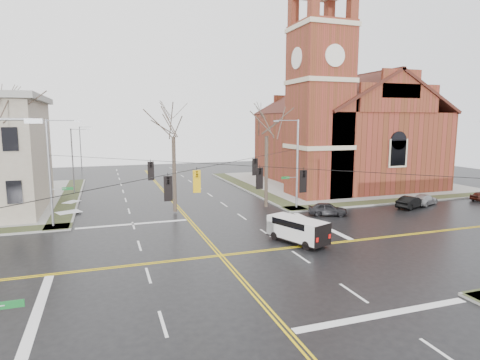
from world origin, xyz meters
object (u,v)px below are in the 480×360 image
object	(u,v)px
tree_ne	(267,131)
streetlight_north_a	(74,158)
tree_nw_near	(173,132)
streetlight_north_b	(82,148)
parked_car_a	(327,209)
church	(339,125)
cargo_van	(296,228)
signal_pole_ne	(296,161)
parked_car_b	(411,202)
tree_nw_far	(4,118)
parked_car_c	(424,199)
signal_pole_nw	(52,170)

from	to	relation	value
tree_ne	streetlight_north_a	bearing A→B (deg)	141.85
tree_nw_near	streetlight_north_b	bearing A→B (deg)	106.12
parked_car_a	tree_nw_near	size ratio (longest dim) A/B	0.33
church	cargo_van	size ratio (longest dim) A/B	5.38
signal_pole_ne	tree_nw_near	distance (m)	12.60
cargo_van	tree_ne	world-z (taller)	tree_ne
signal_pole_ne	parked_car_b	world-z (taller)	signal_pole_ne
streetlight_north_a	tree_nw_far	distance (m)	15.58
signal_pole_ne	streetlight_north_b	world-z (taller)	signal_pole_ne
parked_car_b	tree_nw_far	bearing A→B (deg)	61.42
cargo_van	tree_nw_near	bearing A→B (deg)	97.16
parked_car_c	cargo_van	bearing A→B (deg)	87.68
tree_nw_near	church	bearing A→B (deg)	23.62
streetlight_north_a	parked_car_a	xyz separation A→B (m)	(23.62, -20.12, -3.84)
church	parked_car_a	distance (m)	22.04
streetlight_north_b	signal_pole_nw	bearing A→B (deg)	-91.05
streetlight_north_b	parked_car_a	distance (m)	46.72
streetlight_north_b	tree_nw_far	size ratio (longest dim) A/B	0.63
church	tree_nw_near	distance (m)	27.82
streetlight_north_a	cargo_van	world-z (taller)	streetlight_north_a
church	tree_ne	xyz separation A→B (m)	(-16.12, -11.94, -0.46)
parked_car_c	tree_ne	bearing A→B (deg)	52.60
tree_ne	signal_pole_nw	bearing A→B (deg)	-176.15
church	tree_ne	world-z (taller)	church
signal_pole_ne	streetlight_north_b	xyz separation A→B (m)	(-21.97, 36.50, -0.48)
tree_nw_far	cargo_van	bearing A→B (deg)	-30.91
cargo_van	tree_ne	xyz separation A→B (m)	(2.47, 11.70, 6.89)
streetlight_north_a	tree_ne	size ratio (longest dim) A/B	0.73
signal_pole_ne	streetlight_north_b	bearing A→B (deg)	121.05
tree_nw_far	church	bearing A→B (deg)	15.45
cargo_van	tree_nw_far	distance (m)	25.95
signal_pole_nw	tree_nw_near	world-z (taller)	tree_nw_near
parked_car_a	parked_car_c	world-z (taller)	parked_car_a
tree_nw_near	tree_ne	xyz separation A→B (m)	(9.36, -0.80, -0.01)
parked_car_a	cargo_van	bearing A→B (deg)	157.68
parked_car_b	signal_pole_ne	bearing A→B (deg)	53.01
parked_car_a	parked_car_c	bearing A→B (deg)	-62.89
streetlight_north_a	cargo_van	xyz separation A→B (m)	(16.83, -26.86, -3.39)
parked_car_c	church	bearing A→B (deg)	-21.25
cargo_van	tree_ne	distance (m)	13.80
parked_car_a	church	bearing A→B (deg)	-12.01
streetlight_north_a	streetlight_north_b	distance (m)	20.00
streetlight_north_b	tree_ne	bearing A→B (deg)	-61.24
streetlight_north_a	cargo_van	size ratio (longest dim) A/B	1.57
streetlight_north_b	parked_car_a	world-z (taller)	streetlight_north_b
signal_pole_ne	cargo_van	bearing A→B (deg)	-116.42
signal_pole_nw	tree_nw_near	xyz separation A→B (m)	(10.60, 2.14, 3.03)
cargo_van	tree_nw_near	size ratio (longest dim) A/B	0.46
signal_pole_ne	tree_nw_far	distance (m)	26.73
streetlight_north_a	cargo_van	bearing A→B (deg)	-57.94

